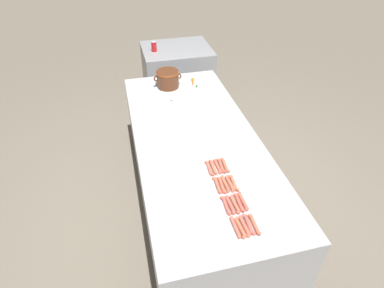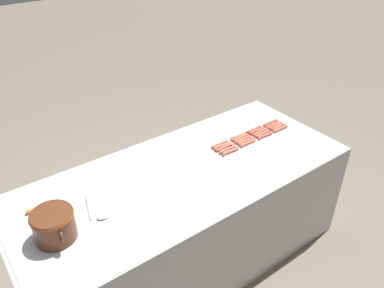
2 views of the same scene
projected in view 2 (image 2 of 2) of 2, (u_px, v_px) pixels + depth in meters
name	position (u px, v px, depth m)	size (l,w,h in m)	color
ground_plane	(185.00, 256.00, 3.12)	(20.00, 20.00, 0.00)	#756B5B
griddle_counter	(184.00, 217.00, 2.89)	(1.02, 2.43, 0.86)	#ADAFB5
hot_dog_0	(281.00, 129.00, 3.13)	(0.03, 0.17, 0.02)	#C9624F
hot_dog_1	(265.00, 136.00, 3.04)	(0.03, 0.17, 0.02)	#CC5A4C
hot_dog_2	(248.00, 143.00, 2.95)	(0.03, 0.17, 0.02)	#CC6349
hot_dog_3	(231.00, 151.00, 2.86)	(0.03, 0.17, 0.02)	#C9634E
hot_dog_4	(278.00, 127.00, 3.16)	(0.03, 0.17, 0.02)	#CE684B
hot_dog_5	(262.00, 134.00, 3.06)	(0.03, 0.17, 0.02)	#C05E4F
hot_dog_6	(246.00, 141.00, 2.97)	(0.03, 0.17, 0.02)	#CC604D
hot_dog_7	(227.00, 149.00, 2.87)	(0.03, 0.17, 0.02)	#C3674B
hot_dog_8	(276.00, 126.00, 3.17)	(0.03, 0.17, 0.02)	#CA614F
hot_dog_9	(260.00, 132.00, 3.09)	(0.03, 0.17, 0.02)	#CB644F
hot_dog_10	(242.00, 140.00, 2.99)	(0.03, 0.17, 0.02)	#CD6347
hot_dog_11	(224.00, 147.00, 2.90)	(0.03, 0.17, 0.02)	#CC5D4B
hot_dog_12	(273.00, 125.00, 3.19)	(0.04, 0.17, 0.02)	#C45B50
hot_dog_13	(257.00, 131.00, 3.11)	(0.03, 0.17, 0.02)	#C55949
hot_dog_14	(240.00, 138.00, 3.01)	(0.03, 0.17, 0.02)	#CC634D
hot_dog_15	(222.00, 146.00, 2.92)	(0.03, 0.17, 0.02)	#C05E4B
hot_dog_16	(270.00, 123.00, 3.22)	(0.03, 0.17, 0.02)	#C56248
hot_dog_17	(254.00, 129.00, 3.12)	(0.03, 0.17, 0.02)	#C25B4A
hot_dog_18	(238.00, 136.00, 3.03)	(0.03, 0.17, 0.02)	#C4664A
hot_dog_19	(219.00, 144.00, 2.94)	(0.03, 0.17, 0.02)	#C16247
bean_pot	(54.00, 224.00, 2.09)	(0.30, 0.24, 0.18)	#562D19
serving_spoon	(98.00, 214.00, 2.29)	(0.27, 0.11, 0.02)	#B7B7BC
carrot	(42.00, 208.00, 2.33)	(0.07, 0.18, 0.03)	orange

